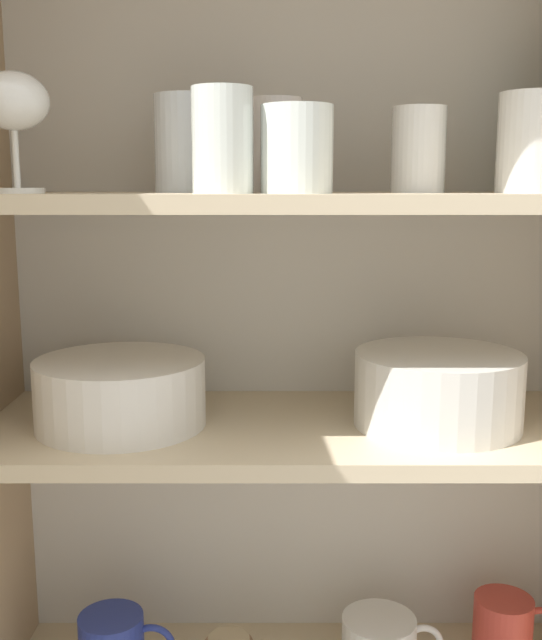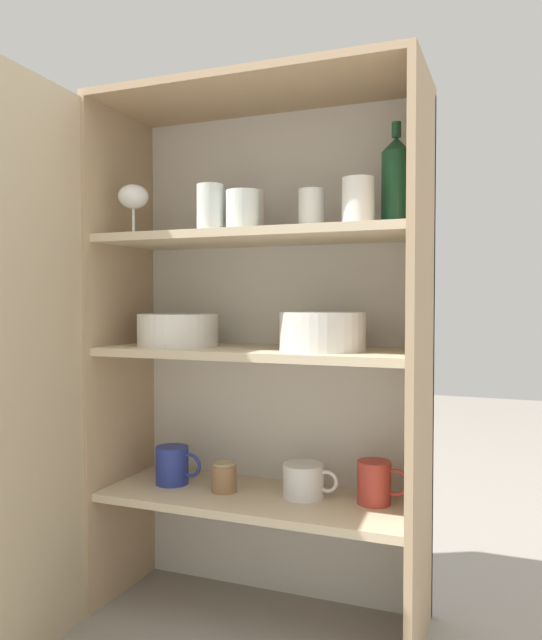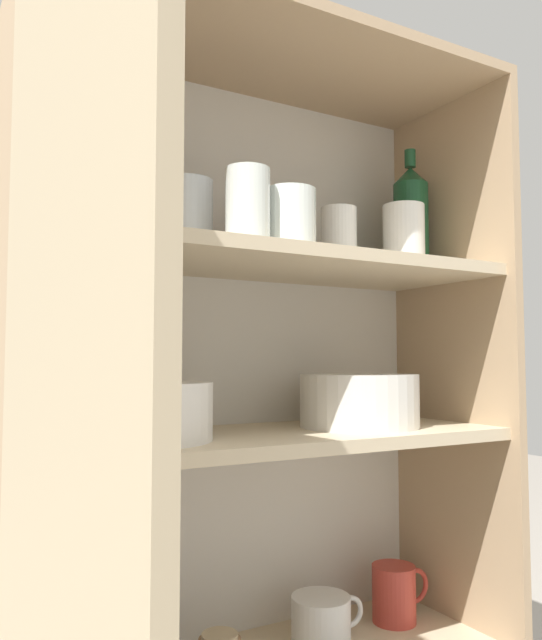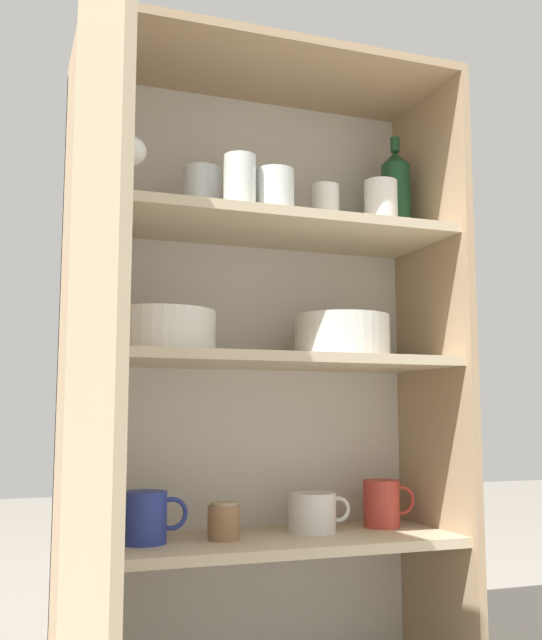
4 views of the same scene
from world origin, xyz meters
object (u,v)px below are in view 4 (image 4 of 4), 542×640
Objects in this scene: wine_bottle at (396,194)px; plate_stack_white at (342,337)px; storage_jar at (224,521)px; coffee_mug_primary at (313,512)px; mixing_bowl_large at (163,330)px.

wine_bottle is 1.20× the size of plate_stack_white.
wine_bottle reaches higher than storage_jar.
storage_jar is (-0.42, -0.04, -0.71)m from wine_bottle.
wine_bottle is 0.38m from plate_stack_white.
coffee_mug_primary is at bearing 8.31° from storage_jar.
plate_stack_white is at bearing -30.86° from coffee_mug_primary.
mixing_bowl_large is (-0.39, -0.00, -0.00)m from plate_stack_white.
wine_bottle reaches higher than plate_stack_white.
plate_stack_white reaches higher than coffee_mug_primary.
wine_bottle reaches higher than mixing_bowl_large.
storage_jar is at bearing -174.92° from wine_bottle.
mixing_bowl_large is 2.83× the size of storage_jar.
storage_jar is (-0.26, 0.00, -0.37)m from plate_stack_white.
storage_jar is at bearing -171.69° from coffee_mug_primary.
storage_jar is at bearing 1.91° from mixing_bowl_large.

